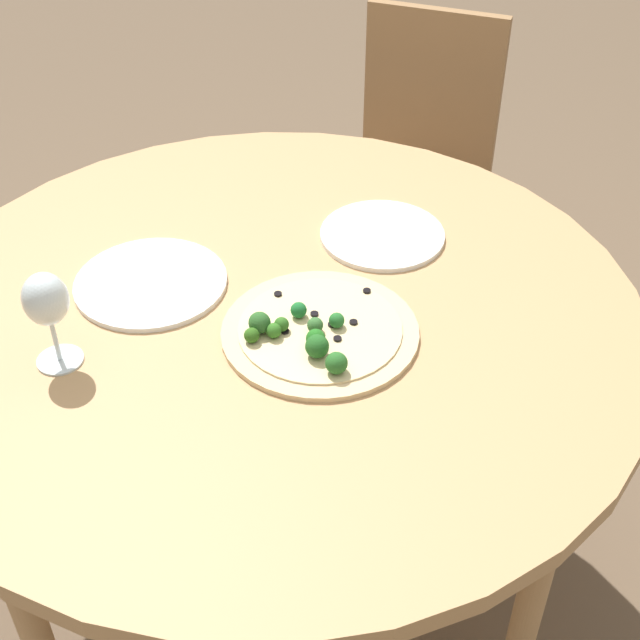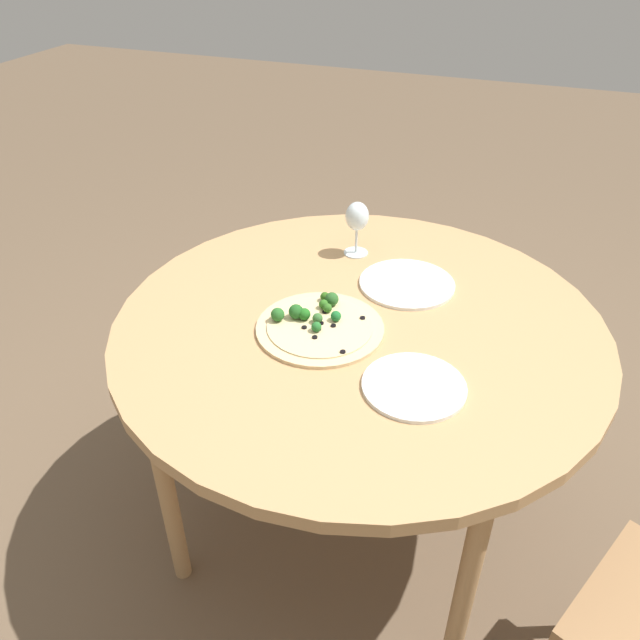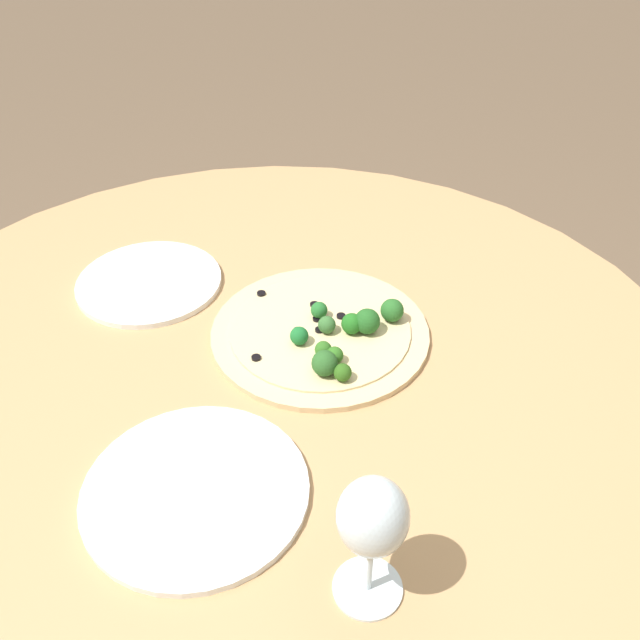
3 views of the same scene
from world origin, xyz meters
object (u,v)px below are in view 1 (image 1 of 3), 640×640
at_px(chair, 416,176).
at_px(plate_far, 151,283).
at_px(wine_glass, 46,302).
at_px(pizza, 317,331).
at_px(plate_near, 382,235).

height_order(chair, plate_far, chair).
height_order(chair, wine_glass, wine_glass).
bearing_deg(pizza, chair, 161.05).
bearing_deg(wine_glass, plate_near, 119.46).
relative_size(chair, pizza, 2.74).
bearing_deg(chair, plate_near, -81.00).
bearing_deg(pizza, wine_glass, -85.75).
distance_m(pizza, plate_far, 0.34).
bearing_deg(wine_glass, pizza, 94.25).
xyz_separation_m(pizza, wine_glass, (0.03, -0.42, 0.11)).
bearing_deg(plate_far, plate_near, 105.85).
distance_m(chair, plate_near, 0.81).
bearing_deg(plate_far, wine_glass, -33.77).
bearing_deg(wine_glass, chair, 143.58).
bearing_deg(plate_far, pizza, 60.17).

